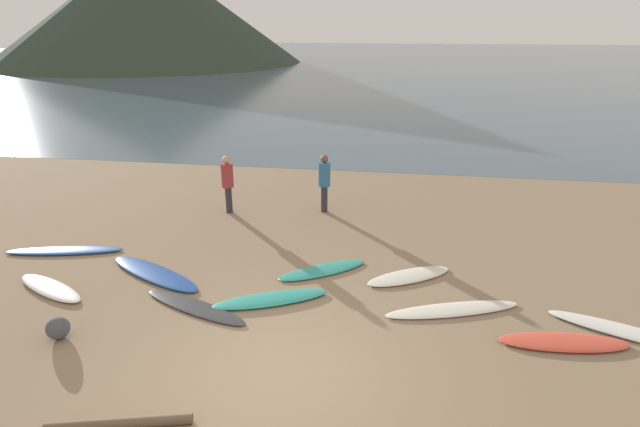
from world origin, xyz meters
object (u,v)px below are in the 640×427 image
object	(u,v)px
surfboard_3	(195,307)
person_1	(227,180)
surfboard_6	(409,276)
surfboard_0	(65,251)
surfboard_1	(50,288)
surfboard_8	(564,342)
person_0	(324,179)
surfboard_5	(323,270)
surfboard_4	(271,299)
surfboard_2	(155,273)
driftwood_log	(119,423)
beach_rock_near	(58,328)
surfboard_9	(629,333)
surfboard_7	(452,310)

from	to	relation	value
surfboard_3	person_1	bearing A→B (deg)	122.68
surfboard_6	surfboard_0	bearing A→B (deg)	148.42
surfboard_1	surfboard_6	xyz separation A→B (m)	(7.06, 1.61, -0.01)
surfboard_0	person_1	size ratio (longest dim) A/B	1.65
surfboard_8	person_1	bearing A→B (deg)	140.36
surfboard_3	surfboard_6	xyz separation A→B (m)	(3.96, 1.82, 0.00)
person_0	surfboard_5	bearing A→B (deg)	162.91
surfboard_4	surfboard_8	size ratio (longest dim) A/B	1.04
surfboard_5	person_1	distance (m)	4.48
surfboard_0	surfboard_3	distance (m)	4.33
surfboard_1	surfboard_2	xyz separation A→B (m)	(1.77, 0.90, -0.00)
surfboard_8	person_0	distance (m)	7.40
surfboard_8	driftwood_log	xyz separation A→B (m)	(-6.33, -2.83, 0.03)
surfboard_4	surfboard_8	world-z (taller)	surfboard_4
surfboard_0	surfboard_3	xyz separation A→B (m)	(3.91, -1.87, -0.01)
surfboard_0	person_0	world-z (taller)	person_0
surfboard_0	surfboard_8	xyz separation A→B (m)	(10.38, -2.00, 0.00)
driftwood_log	surfboard_2	bearing A→B (deg)	109.88
surfboard_3	person_0	bearing A→B (deg)	94.79
surfboard_0	surfboard_5	world-z (taller)	surfboard_0
surfboard_0	surfboard_5	size ratio (longest dim) A/B	1.32
surfboard_8	person_0	size ratio (longest dim) A/B	1.31
driftwood_log	beach_rock_near	bearing A→B (deg)	139.86
surfboard_2	surfboard_5	world-z (taller)	surfboard_2
surfboard_5	person_1	xyz separation A→B (m)	(-3.09, 3.11, 0.92)
surfboard_0	beach_rock_near	bearing A→B (deg)	-69.17
surfboard_9	person_0	world-z (taller)	person_0
surfboard_4	person_0	distance (m)	5.03
surfboard_8	person_1	distance (m)	9.03
surfboard_2	surfboard_3	world-z (taller)	surfboard_2
surfboard_1	driftwood_log	size ratio (longest dim) A/B	1.02
surfboard_8	surfboard_9	distance (m)	1.28
surfboard_0	surfboard_6	size ratio (longest dim) A/B	1.38
person_0	person_1	bearing A→B (deg)	75.42
person_0	surfboard_3	bearing A→B (deg)	138.18
beach_rock_near	surfboard_5	bearing A→B (deg)	37.11
surfboard_5	surfboard_6	size ratio (longest dim) A/B	1.05
surfboard_9	person_0	bearing A→B (deg)	162.42
surfboard_3	beach_rock_near	bearing A→B (deg)	-125.26
surfboard_6	beach_rock_near	bearing A→B (deg)	176.30
surfboard_4	surfboard_7	distance (m)	3.41
surfboard_9	person_0	distance (m)	7.92
surfboard_5	person_1	bearing A→B (deg)	100.55
surfboard_3	person_1	distance (m)	5.11
surfboard_1	surfboard_6	bearing A→B (deg)	37.97
surfboard_2	person_1	bearing A→B (deg)	111.30
surfboard_1	driftwood_log	xyz separation A→B (m)	(3.25, -3.18, 0.02)
surfboard_2	driftwood_log	distance (m)	4.34
driftwood_log	beach_rock_near	xyz separation A→B (m)	(-2.05, 1.73, 0.12)
person_0	person_1	world-z (taller)	person_0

